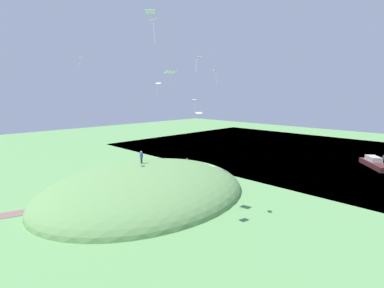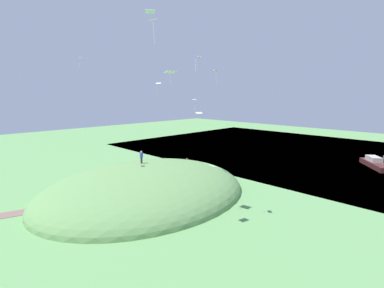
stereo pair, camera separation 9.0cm
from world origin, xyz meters
name	(u,v)px [view 1 (the left image)]	position (x,y,z in m)	size (l,w,h in m)	color
ground_plane	(206,181)	(0.00, 0.00, 0.00)	(160.00, 160.00, 0.00)	#5D9253
lake_water	(301,152)	(-32.77, 0.00, -0.20)	(55.28, 80.00, 0.40)	#395A88
grass_hill	(146,193)	(9.44, -2.12, 0.00)	(28.42, 22.82, 7.36)	#5F8B4F
boat_on_lake	(376,164)	(-27.70, 15.89, 0.63)	(7.85, 6.74, 2.64)	#441F20
person_with_child	(141,156)	(8.85, -3.74, 4.70)	(0.44, 0.44, 1.70)	#3A2F36
person_near_shore	(187,161)	(-4.00, -8.24, 0.99)	(0.52, 0.52, 1.57)	#1E2E4E
kite_0	(155,20)	(12.99, 5.11, 19.62)	(0.91, 1.23, 2.39)	white
kite_1	(216,72)	(-3.53, -1.39, 16.19)	(0.67, 0.83, 2.10)	white
kite_2	(199,113)	(-3.66, -4.98, 9.73)	(1.26, 1.06, 2.11)	white
kite_3	(80,58)	(15.64, -5.54, 16.93)	(0.68, 0.76, 1.01)	silver
kite_4	(158,84)	(3.60, -6.43, 14.35)	(0.83, 0.91, 1.67)	white
kite_5	(150,12)	(7.95, -2.23, 22.74)	(1.42, 1.35, 1.66)	white
kite_6	(199,58)	(10.60, 8.54, 16.17)	(0.78, 0.76, 1.34)	white
kite_7	(194,101)	(-3.53, -5.93, 11.81)	(0.80, 0.77, 1.89)	white
kite_8	(171,73)	(13.71, 8.13, 14.71)	(1.07, 0.84, 1.35)	white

